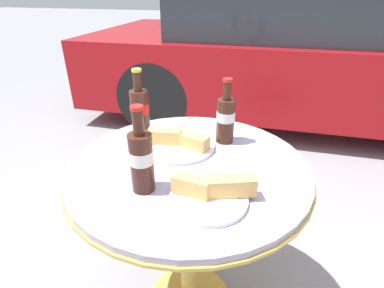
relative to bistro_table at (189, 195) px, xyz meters
name	(u,v)px	position (x,y,z in m)	size (l,w,h in m)	color
bistro_table	(189,195)	(0.00, 0.00, 0.00)	(0.77, 0.77, 0.69)	gold
cola_bottle_left	(140,110)	(-0.23, 0.16, 0.22)	(0.07, 0.07, 0.25)	#3D1E14
cola_bottle_right	(226,118)	(0.08, 0.18, 0.22)	(0.06, 0.06, 0.23)	#3D1E14
cola_bottle_center	(141,159)	(-0.09, -0.16, 0.22)	(0.07, 0.07, 0.24)	#3D1E14
lunch_plate_near	(178,143)	(-0.06, 0.09, 0.14)	(0.25, 0.25, 0.06)	white
lunch_plate_far	(211,192)	(0.10, -0.16, 0.15)	(0.23, 0.21, 0.06)	white
parked_car	(299,55)	(0.49, 2.36, 0.02)	(4.03, 1.79, 1.22)	#9E0F14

